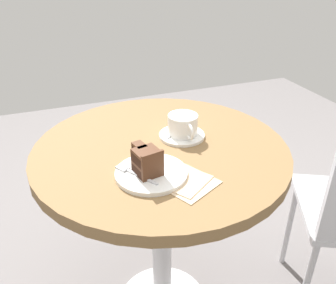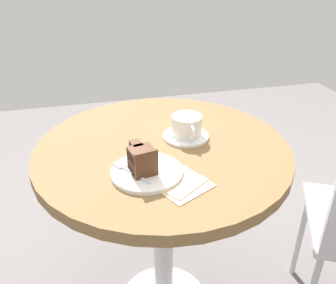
# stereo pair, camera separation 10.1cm
# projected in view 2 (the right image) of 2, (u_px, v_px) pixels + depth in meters

# --- Properties ---
(cafe_table) EXTENTS (0.77, 0.77, 0.73)m
(cafe_table) POSITION_uv_depth(u_px,v_px,m) (163.00, 178.00, 1.14)
(cafe_table) COLOR brown
(cafe_table) RESTS_ON ground
(saucer) EXTENTS (0.14, 0.14, 0.01)m
(saucer) POSITION_uv_depth(u_px,v_px,m) (186.00, 136.00, 1.12)
(saucer) COLOR white
(saucer) RESTS_ON cafe_table
(coffee_cup) EXTENTS (0.13, 0.09, 0.07)m
(coffee_cup) POSITION_uv_depth(u_px,v_px,m) (187.00, 125.00, 1.10)
(coffee_cup) COLOR white
(coffee_cup) RESTS_ON saucer
(teaspoon) EXTENTS (0.09, 0.06, 0.00)m
(teaspoon) POSITION_uv_depth(u_px,v_px,m) (177.00, 130.00, 1.15)
(teaspoon) COLOR silver
(teaspoon) RESTS_ON saucer
(cake_plate) EXTENTS (0.19, 0.19, 0.01)m
(cake_plate) POSITION_uv_depth(u_px,v_px,m) (147.00, 172.00, 0.94)
(cake_plate) COLOR white
(cake_plate) RESTS_ON cafe_table
(cake_slice) EXTENTS (0.10, 0.07, 0.07)m
(cake_slice) POSITION_uv_depth(u_px,v_px,m) (142.00, 160.00, 0.92)
(cake_slice) COLOR black
(cake_slice) RESTS_ON cake_plate
(fork) EXTENTS (0.13, 0.08, 0.00)m
(fork) POSITION_uv_depth(u_px,v_px,m) (128.00, 170.00, 0.93)
(fork) COLOR silver
(fork) RESTS_ON cake_plate
(napkin) EXTENTS (0.18, 0.18, 0.00)m
(napkin) POSITION_uv_depth(u_px,v_px,m) (179.00, 182.00, 0.90)
(napkin) COLOR tan
(napkin) RESTS_ON cafe_table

